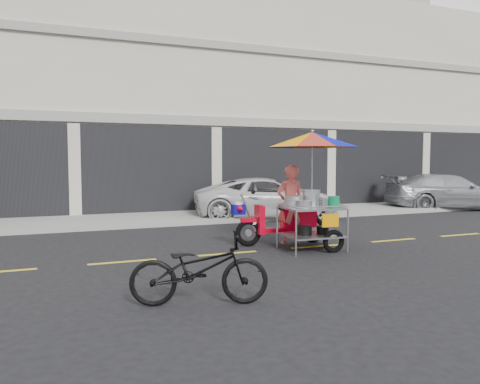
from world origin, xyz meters
name	(u,v)px	position (x,y,z in m)	size (l,w,h in m)	color
ground	(317,247)	(0.00, 0.00, 0.00)	(90.00, 90.00, 0.00)	black
sidewalk	(226,214)	(0.00, 5.50, 0.07)	(45.00, 3.00, 0.15)	gray
shophouse_block	(246,104)	(2.82, 10.59, 4.24)	(36.00, 8.11, 10.40)	beige
centerline	(317,246)	(0.00, 0.00, 0.00)	(42.00, 0.10, 0.01)	gold
white_pickup	(267,198)	(1.05, 4.70, 0.63)	(2.09, 4.52, 1.26)	silver
silver_pickup	(447,192)	(8.27, 4.57, 0.65)	(1.82, 4.48, 1.30)	#9CA1A5
near_bicycle	(199,269)	(-3.44, -2.86, 0.46)	(0.60, 1.74, 0.91)	black
food_vendor_rig	(303,174)	(-0.32, 0.04, 1.53)	(2.41, 2.03, 2.44)	black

